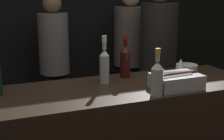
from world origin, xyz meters
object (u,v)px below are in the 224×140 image
white_wine_bottle (104,64)px  person_in_hoodie (130,52)px  candle_votive (160,73)px  ice_bin_with_bottles (176,80)px  person_grey_polo (54,58)px  red_wine_bottle_tall (125,60)px  person_blond_tee (158,56)px  rose_wine_bottle (157,77)px  bowl_white (187,68)px  wine_glass (181,64)px

white_wine_bottle → person_in_hoodie: (0.82, 1.29, -0.19)m
candle_votive → person_in_hoodie: person_in_hoodie is taller
ice_bin_with_bottles → person_grey_polo: bearing=107.9°
red_wine_bottle_tall → person_blond_tee: size_ratio=0.20×
candle_votive → red_wine_bottle_tall: red_wine_bottle_tall is taller
ice_bin_with_bottles → rose_wine_bottle: (-0.22, -0.10, 0.07)m
candle_votive → red_wine_bottle_tall: size_ratio=0.22×
white_wine_bottle → person_blond_tee: (0.92, 0.80, -0.15)m
bowl_white → person_grey_polo: 1.58m
ice_bin_with_bottles → red_wine_bottle_tall: (-0.22, 0.41, 0.08)m
red_wine_bottle_tall → person_blond_tee: bearing=44.5°
red_wine_bottle_tall → white_wine_bottle: (-0.22, -0.10, 0.01)m
rose_wine_bottle → person_blond_tee: person_blond_tee is taller
candle_votive → person_grey_polo: 1.48m
red_wine_bottle_tall → rose_wine_bottle: size_ratio=1.09×
bowl_white → candle_votive: 0.29m
bowl_white → candle_votive: bowl_white is taller
rose_wine_bottle → person_blond_tee: 1.40m
wine_glass → red_wine_bottle_tall: (-0.41, 0.17, 0.03)m
ice_bin_with_bottles → candle_votive: bearing=80.5°
bowl_white → wine_glass: wine_glass is taller
white_wine_bottle → person_grey_polo: (-0.11, 1.36, -0.21)m
wine_glass → person_blond_tee: bearing=71.1°
red_wine_bottle_tall → person_grey_polo: bearing=104.3°
bowl_white → person_in_hoodie: person_in_hoodie is taller
rose_wine_bottle → person_blond_tee: size_ratio=0.18×
white_wine_bottle → ice_bin_with_bottles: bearing=-35.5°
person_blond_tee → bowl_white: bearing=71.8°
ice_bin_with_bottles → rose_wine_bottle: 0.25m
white_wine_bottle → bowl_white: bearing=3.5°
person_grey_polo → ice_bin_with_bottles: bearing=-178.2°
person_in_hoodie → person_blond_tee: person_blond_tee is taller
candle_votive → person_in_hoodie: (0.33, 1.28, -0.07)m
white_wine_bottle → person_blond_tee: bearing=40.8°
ice_bin_with_bottles → wine_glass: wine_glass is taller
red_wine_bottle_tall → white_wine_bottle: bearing=-154.6°
candle_votive → person_blond_tee: size_ratio=0.04×
red_wine_bottle_tall → person_blond_tee: person_blond_tee is taller
person_grey_polo → wine_glass: bearing=-169.0°
wine_glass → white_wine_bottle: size_ratio=0.42×
red_wine_bottle_tall → person_blond_tee: 1.00m
person_in_hoodie → person_blond_tee: size_ratio=0.97×
wine_glass → person_grey_polo: (-0.73, 1.43, -0.17)m
person_in_hoodie → person_grey_polo: person_in_hoodie is taller
white_wine_bottle → rose_wine_bottle: bearing=-62.1°
white_wine_bottle → person_grey_polo: size_ratio=0.22×
red_wine_bottle_tall → rose_wine_bottle: red_wine_bottle_tall is taller
person_in_hoodie → white_wine_bottle: bearing=-178.4°
red_wine_bottle_tall → person_grey_polo: 1.31m
wine_glass → red_wine_bottle_tall: size_ratio=0.44×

